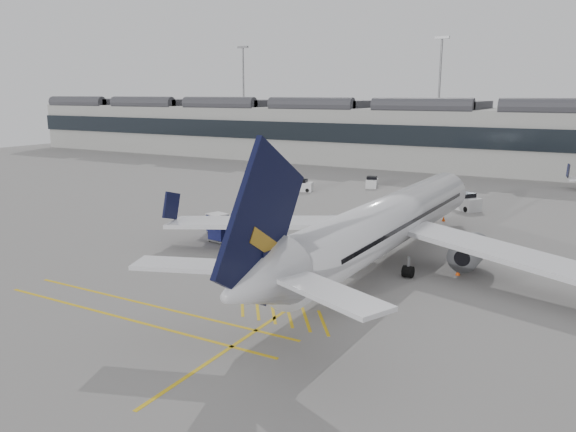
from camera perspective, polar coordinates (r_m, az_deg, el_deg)
The scene contains 18 objects.
ground at distance 47.19m, azimuth -6.97°, elevation -4.76°, with size 220.00×220.00×0.00m, color gray.
terminal at distance 111.69m, azimuth 15.54°, elevation 7.97°, with size 200.00×20.45×12.40m.
light_masts at distance 125.50m, azimuth 16.62°, elevation 12.16°, with size 113.00×0.60×25.45m.
apron_markings at distance 51.10m, azimuth 8.93°, elevation -3.47°, with size 0.25×60.00×0.01m, color gold.
airliner_main at distance 46.13m, azimuth 9.84°, elevation -0.82°, with size 40.33×44.09×11.72m.
belt_loader at distance 51.14m, azimuth 5.07°, elevation -2.66°, with size 5.26×2.64×2.08m.
baggage_cart_a at distance 49.67m, azimuth 5.13°, elevation -2.59°, with size 2.27×2.08×1.95m.
baggage_cart_b at distance 52.36m, azimuth -4.55°, elevation -1.95°, with size 1.82×1.58×1.70m.
baggage_cart_c at distance 53.56m, azimuth -6.92°, elevation -1.48°, with size 2.14×1.86×2.02m.
baggage_cart_d at distance 56.74m, azimuth -7.18°, elevation -0.69°, with size 2.32×2.09×2.04m.
ramp_agent_a at distance 51.65m, azimuth 3.39°, elevation -2.12°, with size 0.67×0.44×1.84m, color #E0600B.
ramp_agent_b at distance 50.84m, azimuth 2.35°, elevation -2.41°, with size 0.84×0.66×1.73m, color #FF4D0D.
pushback_tug at distance 51.35m, azimuth -3.65°, elevation -2.47°, with size 2.98×2.02×1.57m.
safety_cone_nose at distance 64.24m, azimuth 15.53°, elevation -0.27°, with size 0.39×0.39×0.55m, color #F24C0A.
safety_cone_engine at distance 45.68m, azimuth 16.88°, elevation -5.46°, with size 0.36×0.36×0.50m, color #F24C0A.
service_van_left at distance 81.03m, azimuth 1.33°, elevation 3.09°, with size 3.67×2.46×1.73m.
service_van_mid at distance 85.27m, azimuth 8.52°, elevation 3.39°, with size 2.42×3.50×1.64m.
service_van_right at distance 71.33m, azimuth 17.45°, elevation 1.37°, with size 4.45×3.96×2.07m.
Camera 1 is at (26.97, -36.19, 13.80)m, focal length 35.00 mm.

